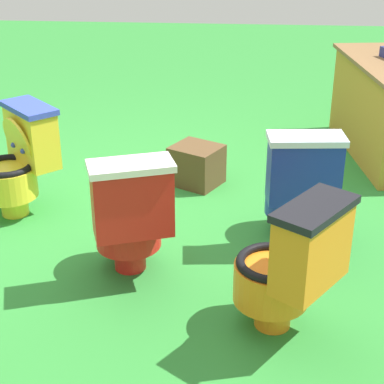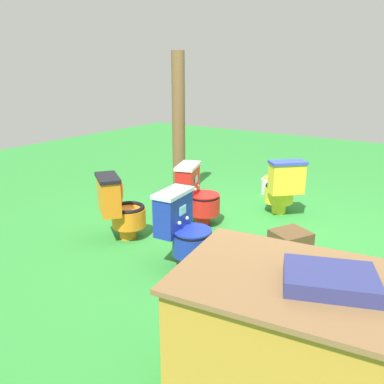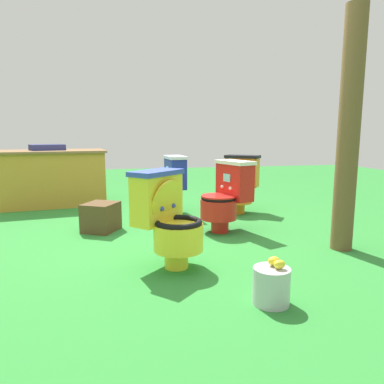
{
  "view_description": "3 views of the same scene",
  "coord_description": "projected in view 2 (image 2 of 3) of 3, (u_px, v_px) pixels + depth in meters",
  "views": [
    {
      "loc": [
        3.74,
        0.6,
        1.93
      ],
      "look_at": [
        0.62,
        0.34,
        0.45
      ],
      "focal_mm": 58.26,
      "sensor_mm": 36.0,
      "label": 1
    },
    {
      "loc": [
        -1.65,
        3.7,
        1.79
      ],
      "look_at": [
        0.77,
        0.14,
        0.44
      ],
      "focal_mm": 36.83,
      "sensor_mm": 36.0,
      "label": 2
    },
    {
      "loc": [
        -0.31,
        -3.44,
        1.0
      ],
      "look_at": [
        0.46,
        0.16,
        0.4
      ],
      "focal_mm": 33.47,
      "sensor_mm": 36.0,
      "label": 3
    }
  ],
  "objects": [
    {
      "name": "small_crate",
      "position": [
        290.0,
        246.0,
        3.82
      ],
      "size": [
        0.43,
        0.44,
        0.29
      ],
      "primitive_type": "cube",
      "rotation": [
        0.0,
        0.0,
        2.65
      ],
      "color": "brown",
      "rests_on": "ground"
    },
    {
      "name": "vendor_table",
      "position": [
        313.0,
        346.0,
        2.08
      ],
      "size": [
        1.56,
        1.05,
        0.85
      ],
      "rotation": [
        0.0,
        0.0,
        0.14
      ],
      "color": "#B7842D",
      "rests_on": "ground"
    },
    {
      "name": "toilet_orange",
      "position": [
        120.0,
        207.0,
        4.22
      ],
      "size": [
        0.61,
        0.63,
        0.73
      ],
      "rotation": [
        0.0,
        0.0,
        2.52
      ],
      "color": "orange",
      "rests_on": "ground"
    },
    {
      "name": "wooden_post",
      "position": [
        179.0,
        127.0,
        5.5
      ],
      "size": [
        0.18,
        0.18,
        2.02
      ],
      "primitive_type": "cylinder",
      "color": "brown",
      "rests_on": "ground"
    },
    {
      "name": "toilet_blue",
      "position": [
        184.0,
        229.0,
        3.64
      ],
      "size": [
        0.53,
        0.45,
        0.73
      ],
      "rotation": [
        0.0,
        0.0,
        1.67
      ],
      "color": "#192D9E",
      "rests_on": "ground"
    },
    {
      "name": "toilet_red",
      "position": [
        197.0,
        194.0,
        4.64
      ],
      "size": [
        0.6,
        0.54,
        0.73
      ],
      "rotation": [
        0.0,
        0.0,
        1.91
      ],
      "color": "red",
      "rests_on": "ground"
    },
    {
      "name": "toilet_yellow",
      "position": [
        282.0,
        187.0,
        4.93
      ],
      "size": [
        0.63,
        0.63,
        0.73
      ],
      "rotation": [
        0.0,
        0.0,
        3.92
      ],
      "color": "yellow",
      "rests_on": "ground"
    },
    {
      "name": "ground",
      "position": [
        256.0,
        238.0,
        4.35
      ],
      "size": [
        14.0,
        14.0,
        0.0
      ],
      "primitive_type": "plane",
      "color": "#2D8433"
    },
    {
      "name": "lemon_bucket",
      "position": [
        268.0,
        186.0,
        5.87
      ],
      "size": [
        0.22,
        0.22,
        0.28
      ],
      "color": "#B7B7BF",
      "rests_on": "ground"
    }
  ]
}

